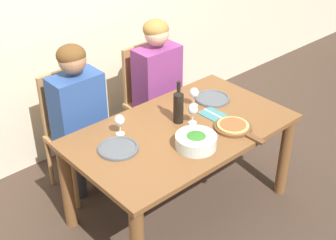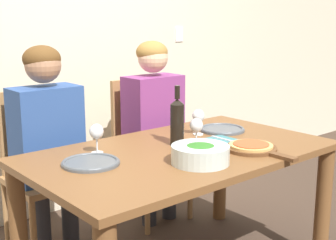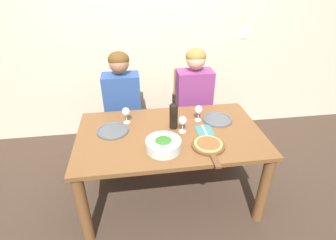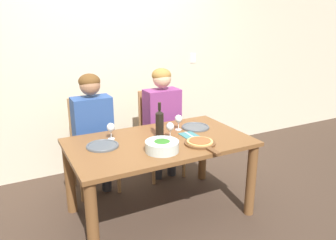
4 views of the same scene
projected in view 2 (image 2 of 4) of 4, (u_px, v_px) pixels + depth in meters
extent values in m
cube|color=beige|center=(58.00, 23.00, 3.23)|extent=(10.00, 0.05, 2.70)
cube|color=white|center=(179.00, 34.00, 3.92)|extent=(0.08, 0.01, 0.12)
cube|color=brown|center=(181.00, 153.00, 2.41)|extent=(1.58, 0.92, 0.04)
cylinder|color=brown|center=(323.00, 206.00, 2.65)|extent=(0.09, 0.09, 0.68)
cylinder|color=brown|center=(19.00, 232.00, 2.33)|extent=(0.09, 0.09, 0.68)
cylinder|color=brown|center=(220.00, 171.00, 3.25)|extent=(0.09, 0.09, 0.68)
cube|color=#9E7042|center=(48.00, 181.00, 2.74)|extent=(0.42, 0.42, 0.04)
cube|color=#9E7042|center=(31.00, 130.00, 2.83)|extent=(0.38, 0.03, 0.50)
cylinder|color=#9E7042|center=(34.00, 239.00, 2.53)|extent=(0.04, 0.04, 0.43)
cylinder|color=#9E7042|center=(94.00, 220.00, 2.77)|extent=(0.04, 0.04, 0.43)
cylinder|color=#9E7042|center=(6.00, 217.00, 2.81)|extent=(0.04, 0.04, 0.43)
cylinder|color=#9E7042|center=(63.00, 201.00, 3.05)|extent=(0.04, 0.04, 0.43)
cube|color=#9E7042|center=(152.00, 156.00, 3.23)|extent=(0.42, 0.42, 0.04)
cube|color=#9E7042|center=(134.00, 114.00, 3.32)|extent=(0.38, 0.03, 0.50)
cylinder|color=#9E7042|center=(147.00, 203.00, 3.02)|extent=(0.04, 0.04, 0.43)
cylinder|color=#9E7042|center=(190.00, 189.00, 3.26)|extent=(0.04, 0.04, 0.43)
cylinder|color=#9E7042|center=(114.00, 187.00, 3.30)|extent=(0.04, 0.04, 0.43)
cylinder|color=#9E7042|center=(156.00, 175.00, 3.54)|extent=(0.04, 0.04, 0.43)
cylinder|color=#28282D|center=(42.00, 224.00, 2.67)|extent=(0.10, 0.10, 0.47)
cylinder|color=#28282D|center=(70.00, 215.00, 2.78)|extent=(0.10, 0.10, 0.47)
cube|color=navy|center=(47.00, 134.00, 2.66)|extent=(0.38, 0.22, 0.54)
cylinder|color=navy|center=(34.00, 177.00, 2.39)|extent=(0.07, 0.31, 0.14)
cylinder|color=navy|center=(101.00, 162.00, 2.64)|extent=(0.07, 0.31, 0.14)
sphere|color=#9E7051|center=(43.00, 65.00, 2.58)|extent=(0.20, 0.20, 0.20)
ellipsoid|color=#563819|center=(42.00, 59.00, 2.58)|extent=(0.21, 0.21, 0.15)
cylinder|color=#28282D|center=(149.00, 192.00, 3.16)|extent=(0.10, 0.10, 0.47)
cylinder|color=#28282D|center=(169.00, 186.00, 3.28)|extent=(0.10, 0.10, 0.47)
cube|color=#7A3370|center=(153.00, 116.00, 3.16)|extent=(0.38, 0.22, 0.54)
cylinder|color=#7A3370|center=(153.00, 150.00, 2.88)|extent=(0.07, 0.31, 0.14)
cylinder|color=#7A3370|center=(200.00, 139.00, 3.13)|extent=(0.07, 0.31, 0.14)
sphere|color=#DBAD89|center=(153.00, 58.00, 3.07)|extent=(0.20, 0.20, 0.20)
ellipsoid|color=olive|center=(152.00, 52.00, 3.07)|extent=(0.21, 0.21, 0.15)
cylinder|color=black|center=(177.00, 125.00, 2.47)|extent=(0.07, 0.07, 0.22)
cone|color=black|center=(177.00, 102.00, 2.45)|extent=(0.07, 0.07, 0.03)
cylinder|color=black|center=(177.00, 92.00, 2.44)|extent=(0.03, 0.03, 0.07)
cylinder|color=silver|center=(200.00, 154.00, 2.18)|extent=(0.27, 0.27, 0.09)
ellipsoid|color=#2D6B23|center=(200.00, 154.00, 2.17)|extent=(0.22, 0.22, 0.09)
cylinder|color=#4C5156|center=(91.00, 163.00, 2.17)|extent=(0.27, 0.27, 0.01)
torus|color=#4C5156|center=(91.00, 162.00, 2.16)|extent=(0.27, 0.27, 0.02)
cylinder|color=#4C5156|center=(222.00, 130.00, 2.81)|extent=(0.27, 0.27, 0.01)
torus|color=#4C5156|center=(222.00, 129.00, 2.81)|extent=(0.27, 0.27, 0.02)
cylinder|color=brown|center=(251.00, 148.00, 2.40)|extent=(0.26, 0.26, 0.02)
cube|color=brown|center=(284.00, 157.00, 2.25)|extent=(0.04, 0.14, 0.02)
cylinder|color=tan|center=(251.00, 146.00, 2.40)|extent=(0.22, 0.22, 0.01)
cylinder|color=#AD4C28|center=(251.00, 144.00, 2.40)|extent=(0.18, 0.18, 0.01)
cylinder|color=silver|center=(97.00, 153.00, 2.34)|extent=(0.06, 0.06, 0.01)
cylinder|color=silver|center=(97.00, 145.00, 2.34)|extent=(0.01, 0.01, 0.07)
ellipsoid|color=silver|center=(97.00, 131.00, 2.32)|extent=(0.07, 0.07, 0.08)
ellipsoid|color=maroon|center=(97.00, 134.00, 2.32)|extent=(0.06, 0.06, 0.03)
cylinder|color=silver|center=(198.00, 134.00, 2.72)|extent=(0.06, 0.06, 0.01)
cylinder|color=silver|center=(198.00, 127.00, 2.71)|extent=(0.01, 0.01, 0.07)
ellipsoid|color=silver|center=(198.00, 116.00, 2.69)|extent=(0.07, 0.07, 0.08)
ellipsoid|color=maroon|center=(198.00, 118.00, 2.70)|extent=(0.06, 0.06, 0.03)
cylinder|color=silver|center=(196.00, 145.00, 2.48)|extent=(0.06, 0.06, 0.01)
cylinder|color=silver|center=(196.00, 138.00, 2.47)|extent=(0.01, 0.01, 0.07)
ellipsoid|color=silver|center=(196.00, 125.00, 2.45)|extent=(0.07, 0.07, 0.08)
ellipsoid|color=maroon|center=(196.00, 128.00, 2.46)|extent=(0.06, 0.06, 0.03)
cube|color=#387075|center=(223.00, 140.00, 2.59)|extent=(0.14, 0.18, 0.01)
cube|color=silver|center=(223.00, 139.00, 2.59)|extent=(0.01, 0.17, 0.01)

